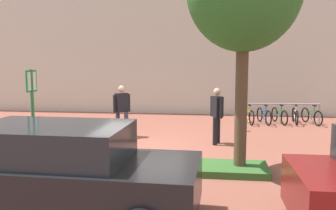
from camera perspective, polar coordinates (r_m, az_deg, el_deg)
The scene contains 10 objects.
ground_plane at distance 10.65m, azimuth -4.04°, elevation -6.90°, with size 60.00×60.00×0.00m, color brown.
building_facade at distance 18.06m, azimuth 0.79°, elevation 14.83°, with size 28.00×1.20×10.00m, color beige.
planter_strip at distance 8.94m, azimuth -7.76°, elevation -9.17°, with size 7.00×1.10×0.16m, color #336028.
parking_sign_post at distance 9.42m, azimuth -20.36°, elevation 0.31°, with size 0.10×0.36×2.34m.
bike_at_sign at distance 9.72m, azimuth -19.85°, elevation -6.57°, with size 1.67×0.42×0.86m.
bike_rack_cluster at distance 15.41m, azimuth 16.97°, elevation -1.51°, with size 3.20×1.74×0.83m.
bollard_steel at distance 13.48m, azimuth 10.76°, elevation -2.08°, with size 0.16×0.16×0.90m, color #ADADB2.
person_suited_navy at distance 11.18m, azimuth 7.60°, elevation -1.14°, with size 0.40×0.55×1.72m.
person_suited_dark at distance 12.24m, azimuth -7.21°, elevation -0.42°, with size 0.49×0.44×1.72m.
car_black_suv at distance 6.24m, azimuth -16.15°, elevation -10.13°, with size 4.34×2.11×1.54m.
Camera 1 is at (2.07, -10.13, 2.58)m, focal length 39.16 mm.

